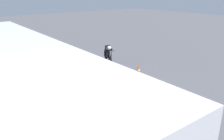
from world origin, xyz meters
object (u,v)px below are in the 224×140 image
spectator_right (83,82)px  traffic_cone (138,70)px  spectator_left (109,101)px  stunt_motorcycle (108,54)px  spectator_far_left (130,113)px  parked_motorcycle_silver (64,94)px  spectator_centre (95,87)px  tour_bus (19,99)px

spectator_right → traffic_cone: bearing=-76.3°
spectator_left → spectator_right: bearing=-6.0°
stunt_motorcycle → spectator_far_left: bearing=146.9°
spectator_left → stunt_motorcycle: size_ratio=0.88×
spectator_far_left → parked_motorcycle_silver: (3.58, 0.41, -0.55)m
spectator_centre → stunt_motorcycle: 6.63m
spectator_far_left → spectator_right: size_ratio=1.02×
spectator_right → traffic_cone: 4.50m
spectator_left → parked_motorcycle_silver: (2.47, 0.47, -0.51)m
tour_bus → spectator_right: tour_bus is taller
spectator_left → tour_bus: bearing=75.3°
spectator_left → traffic_cone: spectator_left is taller
parked_motorcycle_silver → spectator_right: bearing=-120.4°
spectator_centre → spectator_right: size_ratio=1.03×
spectator_centre → traffic_cone: 4.73m
spectator_far_left → spectator_left: spectator_far_left is taller
tour_bus → spectator_right: 3.32m
spectator_far_left → spectator_left: (1.11, -0.06, -0.04)m
spectator_far_left → spectator_right: 3.19m
spectator_centre → traffic_cone: bearing=-66.1°
spectator_left → spectator_centre: size_ratio=0.96×
spectator_right → stunt_motorcycle: spectator_right is taller
spectator_right → spectator_centre: bearing=-177.1°
spectator_far_left → spectator_right: (3.18, -0.28, -0.03)m
spectator_far_left → traffic_cone: 6.29m
spectator_far_left → stunt_motorcycle: size_ratio=0.91×
parked_motorcycle_silver → spectator_centre: bearing=-149.7°
spectator_centre → spectator_left: bearing=168.1°
spectator_far_left → spectator_centre: size_ratio=0.99×
stunt_motorcycle → traffic_cone: bearing=177.2°
tour_bus → parked_motorcycle_silver: bearing=-52.5°
spectator_left → traffic_cone: (3.12, -4.53, -0.69)m
spectator_right → stunt_motorcycle: 6.06m
spectator_left → stunt_motorcycle: (6.15, -4.68, -0.38)m
spectator_right → parked_motorcycle_silver: 0.95m
tour_bus → traffic_cone: bearing=-71.8°
spectator_left → parked_motorcycle_silver: size_ratio=0.82×
stunt_motorcycle → spectator_centre: bearing=138.1°
tour_bus → spectator_far_left: (-1.83, -2.69, -0.61)m
parked_motorcycle_silver → tour_bus: bearing=127.5°
spectator_centre → stunt_motorcycle: size_ratio=0.92×
tour_bus → spectator_far_left: size_ratio=6.04×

